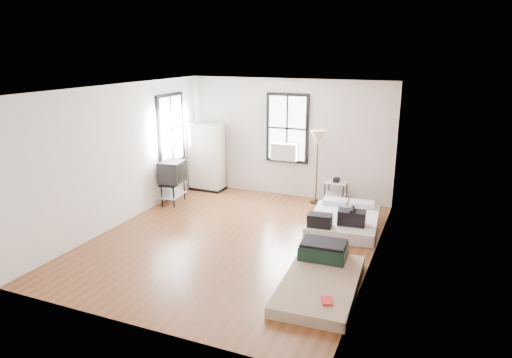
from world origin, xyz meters
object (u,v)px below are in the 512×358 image
at_px(mattress_main, 344,220).
at_px(side_table, 336,187).
at_px(wardrobe, 207,157).
at_px(floor_lamp, 318,141).
at_px(tv_stand, 173,173).
at_px(mattress_bare, 321,275).

height_order(mattress_main, side_table, side_table).
bearing_deg(wardrobe, side_table, 2.42).
relative_size(floor_lamp, tv_stand, 1.71).
relative_size(side_table, tv_stand, 0.64).
bearing_deg(mattress_main, floor_lamp, 121.23).
bearing_deg(mattress_bare, side_table, 96.72).
bearing_deg(tv_stand, mattress_main, -7.82).
distance_m(mattress_bare, tv_stand, 4.81).
xyz_separation_m(mattress_main, tv_stand, (-3.96, -0.00, 0.56)).
relative_size(wardrobe, tv_stand, 1.69).
bearing_deg(mattress_bare, mattress_main, 90.99).
height_order(mattress_main, wardrobe, wardrobe).
distance_m(mattress_bare, wardrobe, 5.40).
xyz_separation_m(mattress_main, floor_lamp, (-0.92, 1.25, 1.30)).
distance_m(floor_lamp, tv_stand, 3.38).
xyz_separation_m(mattress_main, side_table, (-0.47, 1.32, 0.27)).
relative_size(mattress_bare, wardrobe, 1.24).
relative_size(mattress_main, mattress_bare, 0.90).
height_order(floor_lamp, tv_stand, floor_lamp).
height_order(mattress_bare, wardrobe, wardrobe).
xyz_separation_m(floor_lamp, tv_stand, (-3.05, -1.26, -0.75)).
xyz_separation_m(mattress_bare, wardrobe, (-3.92, 3.65, 0.71)).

